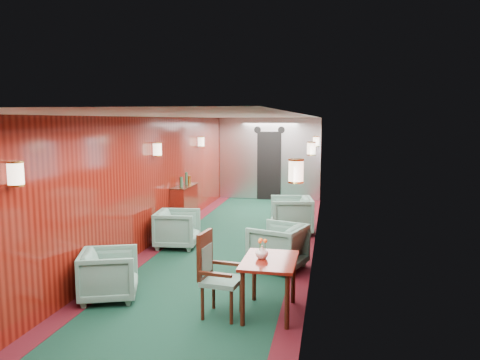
{
  "coord_description": "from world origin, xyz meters",
  "views": [
    {
      "loc": [
        1.76,
        -7.72,
        2.35
      ],
      "look_at": [
        0.0,
        1.36,
        1.15
      ],
      "focal_mm": 35.0,
      "sensor_mm": 36.0,
      "label": 1
    }
  ],
  "objects_px": {
    "dining_table": "(270,268)",
    "side_chair": "(214,271)",
    "armchair_right_far": "(291,215)",
    "armchair_left_far": "(177,229)",
    "armchair_right_near": "(278,247)",
    "armchair_left_near": "(109,275)",
    "credenza": "(184,206)"
  },
  "relations": [
    {
      "from": "dining_table",
      "to": "armchair_left_near",
      "type": "height_order",
      "value": "dining_table"
    },
    {
      "from": "dining_table",
      "to": "armchair_left_near",
      "type": "bearing_deg",
      "value": 178.52
    },
    {
      "from": "armchair_right_far",
      "to": "armchair_left_near",
      "type": "bearing_deg",
      "value": -36.68
    },
    {
      "from": "armchair_left_near",
      "to": "dining_table",
      "type": "bearing_deg",
      "value": -111.91
    },
    {
      "from": "dining_table",
      "to": "armchair_right_near",
      "type": "relative_size",
      "value": 1.15
    },
    {
      "from": "armchair_left_far",
      "to": "credenza",
      "type": "bearing_deg",
      "value": 7.62
    },
    {
      "from": "credenza",
      "to": "armchair_right_far",
      "type": "bearing_deg",
      "value": -2.46
    },
    {
      "from": "credenza",
      "to": "dining_table",
      "type": "bearing_deg",
      "value": -60.18
    },
    {
      "from": "armchair_left_near",
      "to": "armchair_right_far",
      "type": "relative_size",
      "value": 0.86
    },
    {
      "from": "armchair_left_near",
      "to": "side_chair",
      "type": "bearing_deg",
      "value": -118.89
    },
    {
      "from": "armchair_left_far",
      "to": "armchair_right_far",
      "type": "xyz_separation_m",
      "value": [
        1.97,
        1.46,
        0.04
      ]
    },
    {
      "from": "side_chair",
      "to": "armchair_left_near",
      "type": "distance_m",
      "value": 1.52
    },
    {
      "from": "dining_table",
      "to": "armchair_right_near",
      "type": "xyz_separation_m",
      "value": [
        -0.09,
        1.74,
        -0.21
      ]
    },
    {
      "from": "armchair_right_near",
      "to": "armchair_left_near",
      "type": "bearing_deg",
      "value": -31.86
    },
    {
      "from": "dining_table",
      "to": "armchair_right_near",
      "type": "bearing_deg",
      "value": 93.55
    },
    {
      "from": "armchair_right_near",
      "to": "armchair_right_far",
      "type": "distance_m",
      "value": 2.37
    },
    {
      "from": "credenza",
      "to": "armchair_left_far",
      "type": "xyz_separation_m",
      "value": [
        0.36,
        -1.56,
        -0.13
      ]
    },
    {
      "from": "side_chair",
      "to": "credenza",
      "type": "bearing_deg",
      "value": 119.27
    },
    {
      "from": "armchair_left_near",
      "to": "armchair_left_far",
      "type": "height_order",
      "value": "armchair_left_far"
    },
    {
      "from": "credenza",
      "to": "armchair_right_near",
      "type": "bearing_deg",
      "value": -46.73
    },
    {
      "from": "armchair_left_near",
      "to": "armchair_right_near",
      "type": "relative_size",
      "value": 0.91
    },
    {
      "from": "armchair_right_near",
      "to": "armchair_right_far",
      "type": "relative_size",
      "value": 0.94
    },
    {
      "from": "dining_table",
      "to": "armchair_right_far",
      "type": "relative_size",
      "value": 1.08
    },
    {
      "from": "armchair_left_near",
      "to": "armchair_left_far",
      "type": "relative_size",
      "value": 0.95
    },
    {
      "from": "armchair_left_near",
      "to": "armchair_right_far",
      "type": "height_order",
      "value": "armchair_right_far"
    },
    {
      "from": "side_chair",
      "to": "armchair_left_far",
      "type": "xyz_separation_m",
      "value": [
        -1.41,
        2.81,
        -0.21
      ]
    },
    {
      "from": "armchair_left_far",
      "to": "armchair_right_far",
      "type": "relative_size",
      "value": 0.9
    },
    {
      "from": "dining_table",
      "to": "side_chair",
      "type": "height_order",
      "value": "side_chair"
    },
    {
      "from": "side_chair",
      "to": "armchair_right_near",
      "type": "xyz_separation_m",
      "value": [
        0.55,
        1.9,
        -0.19
      ]
    },
    {
      "from": "dining_table",
      "to": "armchair_left_far",
      "type": "height_order",
      "value": "armchair_left_far"
    },
    {
      "from": "dining_table",
      "to": "armchair_left_far",
      "type": "relative_size",
      "value": 1.2
    },
    {
      "from": "dining_table",
      "to": "armchair_right_far",
      "type": "xyz_separation_m",
      "value": [
        -0.08,
        4.11,
        -0.19
      ]
    }
  ]
}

